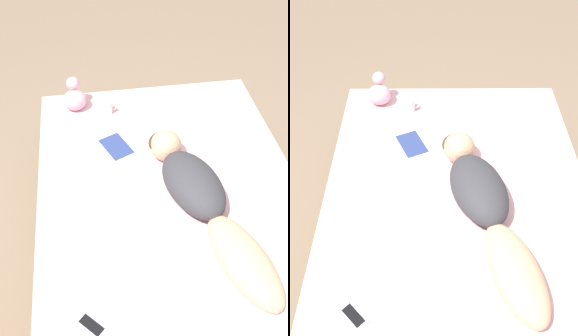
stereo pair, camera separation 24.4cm
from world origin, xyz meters
The scene contains 7 objects.
ground_plane centered at (0.00, 0.00, 0.00)m, with size 12.00×12.00×0.00m, color #7A6651.
bed centered at (0.00, 0.00, 0.27)m, with size 1.65×2.27×0.54m.
person centered at (0.14, -0.13, 0.64)m, with size 0.56×1.32×0.21m.
open_magazine centered at (-0.39, 0.41, 0.54)m, with size 0.56×0.50×0.01m.
coffee_mug centered at (-0.32, 0.84, 0.59)m, with size 0.12×0.09×0.09m.
cell_phone centered at (-0.52, -0.72, 0.55)m, with size 0.15×0.15×0.01m.
plush_toy centered at (-0.54, 0.94, 0.63)m, with size 0.17×0.19×0.23m.
Camera 1 is at (-0.39, -1.47, 2.36)m, focal length 42.00 mm.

